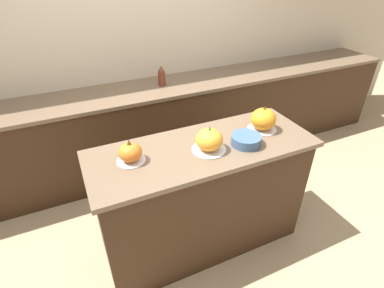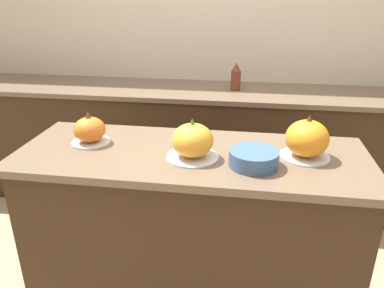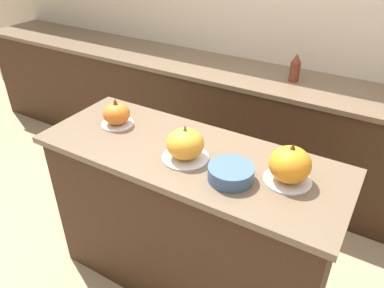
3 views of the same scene
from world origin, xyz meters
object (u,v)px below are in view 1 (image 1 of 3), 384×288
at_px(pumpkin_cake_left, 130,153).
at_px(pumpkin_cake_right, 263,120).
at_px(pumpkin_cake_center, 209,140).
at_px(mixing_bowl, 246,140).
at_px(bottle_tall, 162,76).

bearing_deg(pumpkin_cake_left, pumpkin_cake_right, -0.78).
relative_size(pumpkin_cake_center, mixing_bowl, 1.11).
bearing_deg(mixing_bowl, pumpkin_cake_center, 170.98).
xyz_separation_m(pumpkin_cake_left, bottle_tall, (0.64, 1.20, 0.01)).
bearing_deg(bottle_tall, pumpkin_cake_right, -73.44).
height_order(pumpkin_cake_center, mixing_bowl, pumpkin_cake_center).
xyz_separation_m(pumpkin_cake_left, pumpkin_cake_center, (0.51, -0.09, 0.01)).
relative_size(pumpkin_cake_left, bottle_tall, 0.90).
bearing_deg(pumpkin_cake_center, pumpkin_cake_left, 169.66).
bearing_deg(bottle_tall, pumpkin_cake_left, -118.10).
bearing_deg(pumpkin_cake_center, bottle_tall, 84.27).
xyz_separation_m(pumpkin_cake_right, bottle_tall, (-0.36, 1.21, -0.01)).
bearing_deg(pumpkin_cake_center, mixing_bowl, -9.02).
bearing_deg(pumpkin_cake_right, pumpkin_cake_left, 179.22).
bearing_deg(mixing_bowl, pumpkin_cake_left, 170.11).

